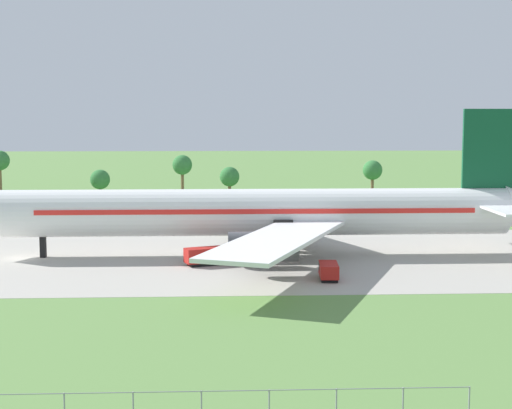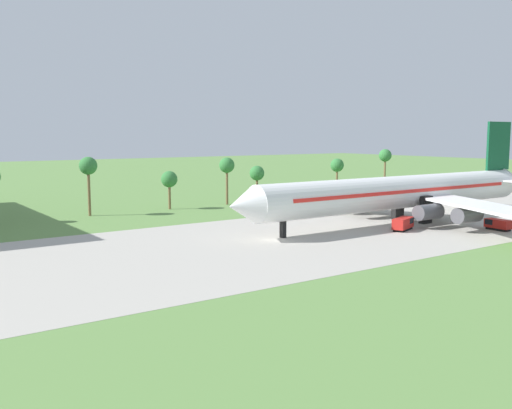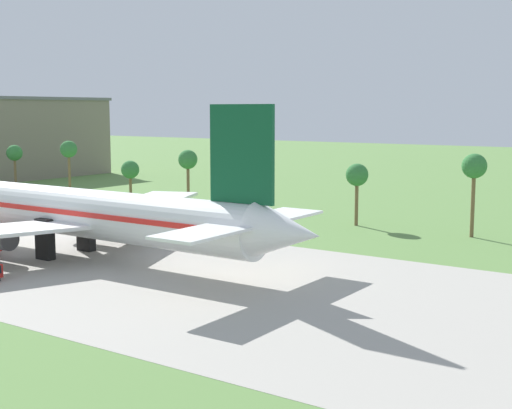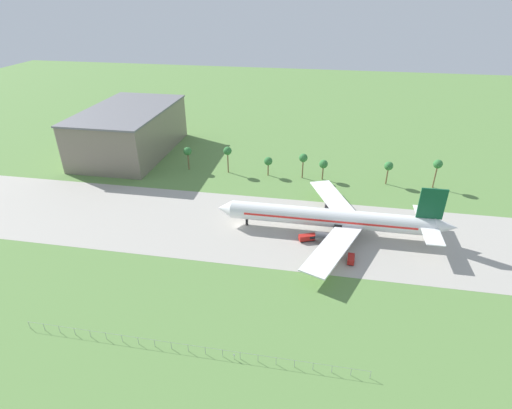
# 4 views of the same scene
# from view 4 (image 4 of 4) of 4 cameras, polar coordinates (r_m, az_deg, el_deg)

# --- Properties ---
(ground_plane) EXTENTS (600.00, 600.00, 0.00)m
(ground_plane) POSITION_cam_4_polar(r_m,az_deg,el_deg) (138.10, -2.34, -3.00)
(ground_plane) COLOR #5B8442
(taxiway_strip) EXTENTS (320.00, 44.00, 0.02)m
(taxiway_strip) POSITION_cam_4_polar(r_m,az_deg,el_deg) (138.10, -2.35, -2.99)
(taxiway_strip) COLOR #A8A399
(taxiway_strip) RESTS_ON ground_plane
(jet_airliner) EXTENTS (77.64, 62.01, 19.02)m
(jet_airliner) POSITION_cam_4_polar(r_m,az_deg,el_deg) (133.50, 11.02, -1.94)
(jet_airliner) COLOR white
(jet_airliner) RESTS_ON ground_plane
(baggage_tug) EXTENTS (2.27, 4.46, 1.86)m
(baggage_tug) POSITION_cam_4_polar(r_m,az_deg,el_deg) (123.61, 13.41, -7.57)
(baggage_tug) COLOR black
(baggage_tug) RESTS_ON ground_plane
(fuel_truck) EXTENTS (5.78, 3.80, 2.17)m
(fuel_truck) POSITION_cam_4_polar(r_m,az_deg,el_deg) (130.57, 7.41, -4.69)
(fuel_truck) COLOR black
(fuel_truck) RESTS_ON ground_plane
(perimeter_fence) EXTENTS (80.10, 0.10, 2.10)m
(perimeter_fence) POSITION_cam_4_polar(r_m,az_deg,el_deg) (96.43, -9.69, -19.40)
(perimeter_fence) COLOR gray
(perimeter_fence) RESTS_ON ground_plane
(no_stopping_sign) EXTENTS (0.44, 0.08, 1.68)m
(no_stopping_sign) POSITION_cam_4_polar(r_m,az_deg,el_deg) (94.20, -3.14, -20.79)
(no_stopping_sign) COLOR gray
(no_stopping_sign) RESTS_ON ground_plane
(terminal_building) EXTENTS (36.72, 61.20, 21.76)m
(terminal_building) POSITION_cam_4_polar(r_m,az_deg,el_deg) (205.92, -17.59, 10.00)
(terminal_building) COLOR slate
(terminal_building) RESTS_ON ground_plane
(palm_tree_row) EXTENTS (107.92, 3.60, 12.19)m
(palm_tree_row) POSITION_cam_4_polar(r_m,az_deg,el_deg) (170.16, 6.69, 6.38)
(palm_tree_row) COLOR brown
(palm_tree_row) RESTS_ON ground_plane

